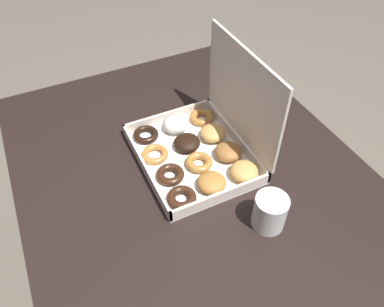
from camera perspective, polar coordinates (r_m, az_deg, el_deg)
ground_plane at (r=1.66m, az=0.23°, el=-19.59°), size 8.00×8.00×0.00m
dining_table at (r=1.12m, az=0.33°, el=-6.16°), size 1.22×0.94×0.71m
donut_box at (r=1.08m, az=1.92°, el=1.76°), size 0.37×0.31×0.32m
coffee_mug at (r=0.94m, az=11.79°, el=-8.65°), size 0.08×0.08×0.09m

